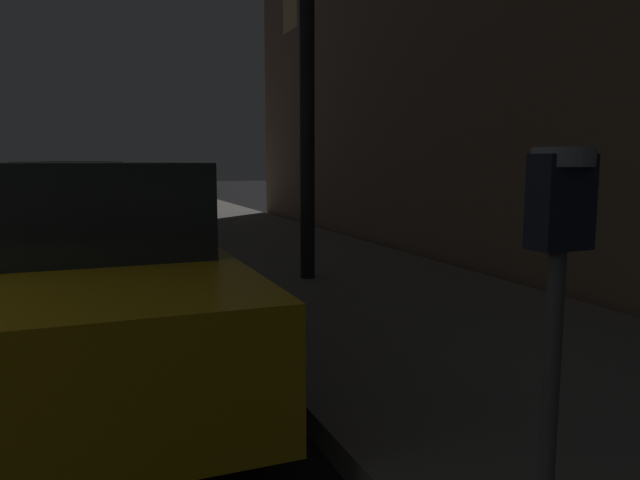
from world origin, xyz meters
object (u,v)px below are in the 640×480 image
car_yellow_cab (69,271)px  car_red (78,189)px  parking_meter (558,250)px  car_black (78,182)px  car_blue (76,206)px

car_yellow_cab → car_red: bearing=90.0°
parking_meter → car_red: parking_meter is taller
car_yellow_cab → car_red: same height
parking_meter → car_black: (-1.50, 21.05, -0.46)m
parking_meter → car_red: 15.58m
car_yellow_cab → car_red: 12.69m
parking_meter → car_yellow_cab: parking_meter is taller
parking_meter → car_blue: bearing=99.5°
car_blue → car_black: (0.00, 12.07, -0.01)m
car_yellow_cab → car_red: (-0.00, 12.69, -0.01)m
car_yellow_cab → car_black: bearing=90.0°
car_blue → car_red: same height
parking_meter → car_yellow_cab: (-1.50, 2.81, -0.45)m
car_red → car_blue: bearing=-90.0°
car_blue → car_black: size_ratio=0.98×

